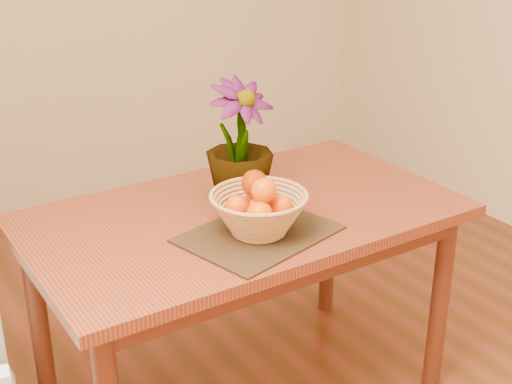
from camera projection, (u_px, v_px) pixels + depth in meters
table at (244, 234)px, 2.35m from camera, size 1.40×0.80×0.75m
placemat at (259, 234)px, 2.15m from camera, size 0.51×0.43×0.01m
wicker_basket at (259, 215)px, 2.13m from camera, size 0.30×0.30×0.12m
orange_pile at (258, 198)px, 2.11m from camera, size 0.18×0.19×0.14m
potted_plant at (240, 141)px, 2.33m from camera, size 0.26×0.26×0.40m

